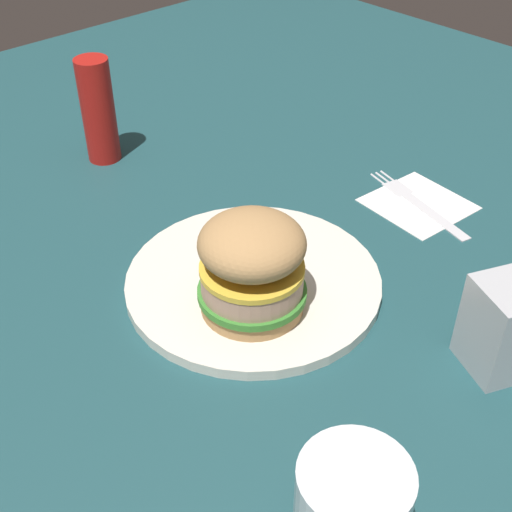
{
  "coord_description": "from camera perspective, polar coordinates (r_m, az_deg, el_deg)",
  "views": [
    {
      "loc": [
        -0.41,
        0.39,
        0.47
      ],
      "look_at": [
        -0.0,
        0.02,
        0.04
      ],
      "focal_mm": 48.03,
      "sensor_mm": 36.0,
      "label": 1
    }
  ],
  "objects": [
    {
      "name": "fries_pile",
      "position": [
        0.76,
        0.49,
        1.46
      ],
      "size": [
        0.09,
        0.1,
        0.01
      ],
      "color": "gold",
      "rests_on": "plate"
    },
    {
      "name": "sandwich",
      "position": [
        0.65,
        -0.34,
        -0.8
      ],
      "size": [
        0.11,
        0.11,
        0.1
      ],
      "color": "tan",
      "rests_on": "plate"
    },
    {
      "name": "napkin",
      "position": [
        0.87,
        13.36,
        4.26
      ],
      "size": [
        0.12,
        0.12,
        0.0
      ],
      "primitive_type": "cube",
      "rotation": [
        0.0,
        0.0,
        -0.08
      ],
      "color": "white",
      "rests_on": "ground_plane"
    },
    {
      "name": "fork",
      "position": [
        0.87,
        13.32,
        4.45
      ],
      "size": [
        0.17,
        0.06,
        0.0
      ],
      "color": "silver",
      "rests_on": "napkin"
    },
    {
      "name": "plate",
      "position": [
        0.72,
        0.0,
        -2.28
      ],
      "size": [
        0.27,
        0.27,
        0.01
      ],
      "primitive_type": "cylinder",
      "color": "silver",
      "rests_on": "ground_plane"
    },
    {
      "name": "ketchup_bottle",
      "position": [
        0.94,
        -13.01,
        11.71
      ],
      "size": [
        0.04,
        0.04,
        0.14
      ],
      "primitive_type": "cylinder",
      "color": "#B21914",
      "rests_on": "ground_plane"
    },
    {
      "name": "ground_plane",
      "position": [
        0.73,
        0.7,
        -1.94
      ],
      "size": [
        1.6,
        1.6,
        0.0
      ],
      "primitive_type": "plane",
      "color": "#1E474C"
    }
  ]
}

